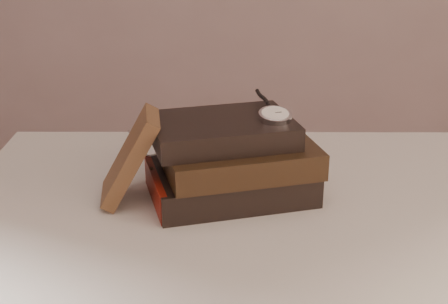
{
  "coord_description": "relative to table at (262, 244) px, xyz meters",
  "views": [
    {
      "loc": [
        -0.06,
        -0.58,
        1.21
      ],
      "look_at": [
        -0.07,
        0.36,
        0.82
      ],
      "focal_mm": 50.44,
      "sensor_mm": 36.0,
      "label": 1
    }
  ],
  "objects": [
    {
      "name": "pocket_watch",
      "position": [
        0.01,
        0.01,
        0.23
      ],
      "size": [
        0.07,
        0.16,
        0.02
      ],
      "color": "silver",
      "rests_on": "book_stack"
    },
    {
      "name": "table",
      "position": [
        0.0,
        0.0,
        0.0
      ],
      "size": [
        1.0,
        0.6,
        0.75
      ],
      "color": "beige",
      "rests_on": "ground"
    },
    {
      "name": "book_stack",
      "position": [
        -0.05,
        0.01,
        0.15
      ],
      "size": [
        0.3,
        0.24,
        0.13
      ],
      "color": "black",
      "rests_on": "table"
    },
    {
      "name": "journal",
      "position": [
        -0.21,
        -0.02,
        0.17
      ],
      "size": [
        0.11,
        0.11,
        0.15
      ],
      "primitive_type": "cube",
      "rotation": [
        0.0,
        0.52,
        0.13
      ],
      "color": "#3E2717",
      "rests_on": "table"
    },
    {
      "name": "eyeglasses",
      "position": [
        -0.17,
        0.07,
        0.17
      ],
      "size": [
        0.14,
        0.15,
        0.05
      ],
      "color": "silver",
      "rests_on": "book_stack"
    }
  ]
}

